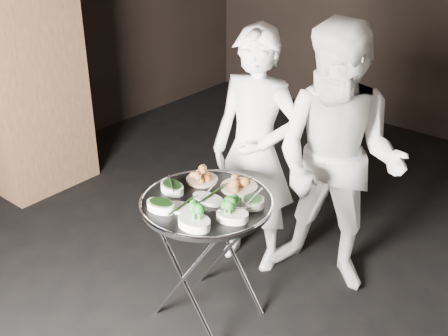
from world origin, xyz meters
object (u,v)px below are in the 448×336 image
Objects in this scene: tray_stand at (208,254)px; waiter_left at (255,153)px; waiter_right at (338,162)px; serving_tray at (207,202)px.

waiter_left is (-0.15, 0.64, 0.38)m from tray_stand.
waiter_right is at bearing 4.95° from waiter_left.
waiter_right is (0.37, 0.78, 0.07)m from serving_tray.
waiter_right reaches higher than serving_tray.
tray_stand is 0.46× the size of waiter_right.
waiter_left is at bearing 102.95° from serving_tray.
waiter_left is at bearing 102.95° from tray_stand.
serving_tray is at bearing -90.00° from tray_stand.
waiter_right is at bearing 64.60° from tray_stand.
waiter_left reaches higher than tray_stand.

